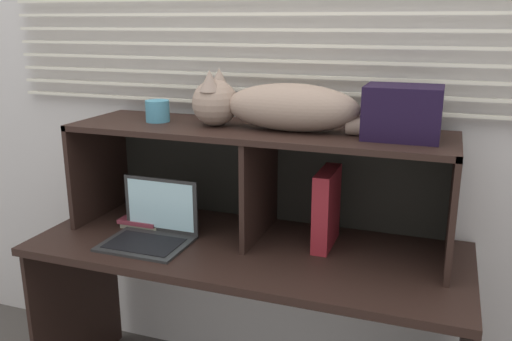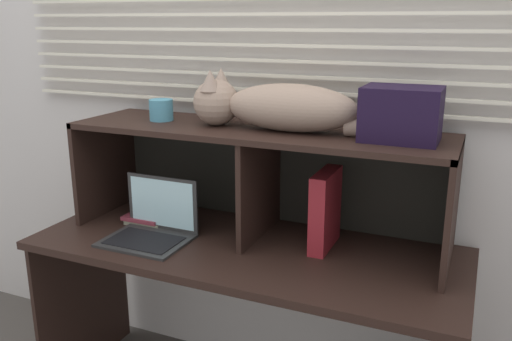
{
  "view_description": "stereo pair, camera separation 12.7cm",
  "coord_description": "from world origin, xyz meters",
  "px_view_note": "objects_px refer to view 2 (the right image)",
  "views": [
    {
      "loc": [
        0.66,
        -1.53,
        1.54
      ],
      "look_at": [
        0.0,
        0.3,
        1.0
      ],
      "focal_mm": 37.58,
      "sensor_mm": 36.0,
      "label": 1
    },
    {
      "loc": [
        0.78,
        -1.49,
        1.54
      ],
      "look_at": [
        0.0,
        0.3,
        1.0
      ],
      "focal_mm": 37.58,
      "sensor_mm": 36.0,
      "label": 2
    }
  ],
  "objects_px": {
    "book_stack": "(156,214)",
    "laptop": "(152,227)",
    "binder_upright": "(325,210)",
    "small_basket": "(161,110)",
    "cat": "(275,106)",
    "storage_box": "(401,114)"
  },
  "relations": [
    {
      "from": "book_stack",
      "to": "laptop",
      "type": "bearing_deg",
      "value": -59.65
    },
    {
      "from": "small_basket",
      "to": "storage_box",
      "type": "distance_m",
      "value": 0.93
    },
    {
      "from": "laptop",
      "to": "storage_box",
      "type": "relative_size",
      "value": 1.25
    },
    {
      "from": "binder_upright",
      "to": "small_basket",
      "type": "xyz_separation_m",
      "value": [
        -0.69,
        0.0,
        0.32
      ]
    },
    {
      "from": "laptop",
      "to": "book_stack",
      "type": "relative_size",
      "value": 1.26
    },
    {
      "from": "laptop",
      "to": "storage_box",
      "type": "height_order",
      "value": "storage_box"
    },
    {
      "from": "laptop",
      "to": "binder_upright",
      "type": "xyz_separation_m",
      "value": [
        0.63,
        0.19,
        0.1
      ]
    },
    {
      "from": "cat",
      "to": "book_stack",
      "type": "xyz_separation_m",
      "value": [
        -0.54,
        0.0,
        -0.49
      ]
    },
    {
      "from": "small_basket",
      "to": "storage_box",
      "type": "height_order",
      "value": "storage_box"
    },
    {
      "from": "cat",
      "to": "binder_upright",
      "type": "xyz_separation_m",
      "value": [
        0.2,
        0.0,
        -0.37
      ]
    },
    {
      "from": "storage_box",
      "to": "book_stack",
      "type": "bearing_deg",
      "value": 179.95
    },
    {
      "from": "small_basket",
      "to": "storage_box",
      "type": "relative_size",
      "value": 0.37
    },
    {
      "from": "storage_box",
      "to": "laptop",
      "type": "bearing_deg",
      "value": -167.87
    },
    {
      "from": "laptop",
      "to": "storage_box",
      "type": "bearing_deg",
      "value": 12.13
    },
    {
      "from": "book_stack",
      "to": "small_basket",
      "type": "bearing_deg",
      "value": -0.84
    },
    {
      "from": "cat",
      "to": "storage_box",
      "type": "xyz_separation_m",
      "value": [
        0.45,
        0.0,
        0.0
      ]
    },
    {
      "from": "binder_upright",
      "to": "storage_box",
      "type": "relative_size",
      "value": 1.15
    },
    {
      "from": "laptop",
      "to": "cat",
      "type": "bearing_deg",
      "value": 23.65
    },
    {
      "from": "laptop",
      "to": "small_basket",
      "type": "xyz_separation_m",
      "value": [
        -0.06,
        0.19,
        0.42
      ]
    },
    {
      "from": "cat",
      "to": "storage_box",
      "type": "bearing_deg",
      "value": 0.0
    },
    {
      "from": "binder_upright",
      "to": "cat",
      "type": "bearing_deg",
      "value": 180.0
    },
    {
      "from": "binder_upright",
      "to": "small_basket",
      "type": "height_order",
      "value": "small_basket"
    }
  ]
}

